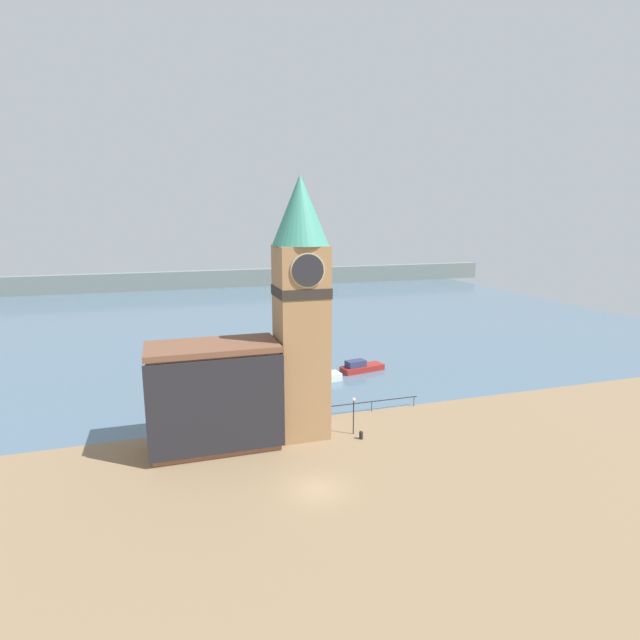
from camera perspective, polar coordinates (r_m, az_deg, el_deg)
name	(u,v)px	position (r m, az deg, el deg)	size (l,w,h in m)	color
ground_plane	(318,490)	(39.32, -0.24, -18.81)	(160.00, 160.00, 0.00)	#846B4C
water	(216,313)	(107.98, -11.80, 0.77)	(160.00, 120.00, 0.00)	slate
far_shoreline	(201,279)	(147.03, -13.43, 4.53)	(180.00, 3.00, 5.00)	slate
pier_railing	(372,402)	(53.09, 5.94, -9.36)	(10.45, 0.08, 1.09)	#232328
clock_tower	(301,302)	(44.55, -2.18, 2.06)	(5.01, 5.01, 23.56)	#9E754C
pier_building	(214,396)	(44.82, -11.99, -8.49)	(11.23, 5.69, 9.34)	#935B42
boat_near	(323,376)	(62.09, 0.33, -6.44)	(4.41, 2.53, 1.72)	silver
boat_far	(361,367)	(66.23, 4.66, -5.38)	(6.11, 3.15, 1.59)	maroon
mooring_bollard_near	(361,435)	(47.00, 4.72, -12.92)	(0.37, 0.37, 0.78)	black
lamp_post	(354,408)	(47.09, 3.86, -10.05)	(0.32, 0.32, 3.58)	black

